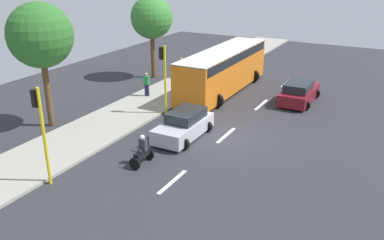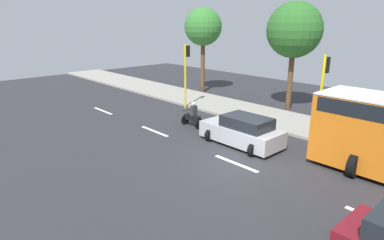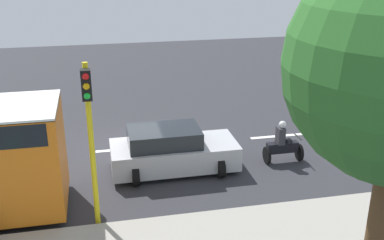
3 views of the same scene
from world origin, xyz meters
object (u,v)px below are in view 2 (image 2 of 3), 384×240
at_px(car_silver, 242,131).
at_px(street_tree_south, 294,30).
at_px(street_tree_center, 203,27).
at_px(traffic_light_midblock, 323,87).
at_px(traffic_light_corner, 186,67).
at_px(motorcycle, 192,116).

xyz_separation_m(car_silver, street_tree_south, (7.88, 2.27, 4.68)).
xyz_separation_m(car_silver, street_tree_center, (7.59, 10.60, 4.76)).
relative_size(street_tree_south, street_tree_center, 1.02).
bearing_deg(traffic_light_midblock, car_silver, 138.32).
bearing_deg(traffic_light_corner, motorcycle, -127.08).
xyz_separation_m(motorcycle, street_tree_center, (7.41, 6.73, 4.82)).
height_order(traffic_light_midblock, street_tree_center, street_tree_center).
xyz_separation_m(traffic_light_corner, street_tree_center, (4.75, 3.21, 2.54)).
height_order(street_tree_south, street_tree_center, street_tree_south).
bearing_deg(traffic_light_midblock, traffic_light_corner, 90.00).
height_order(traffic_light_corner, street_tree_center, street_tree_center).
relative_size(traffic_light_corner, traffic_light_midblock, 1.00).
distance_m(street_tree_south, street_tree_center, 8.34).
height_order(motorcycle, traffic_light_corner, traffic_light_corner).
distance_m(car_silver, street_tree_south, 9.44).
distance_m(traffic_light_corner, street_tree_center, 6.27).
relative_size(car_silver, street_tree_center, 0.59).
relative_size(motorcycle, traffic_light_midblock, 0.34).
distance_m(traffic_light_corner, street_tree_south, 7.60).
bearing_deg(car_silver, traffic_light_corner, 69.03).
relative_size(car_silver, traffic_light_midblock, 0.93).
relative_size(traffic_light_corner, street_tree_center, 0.63).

